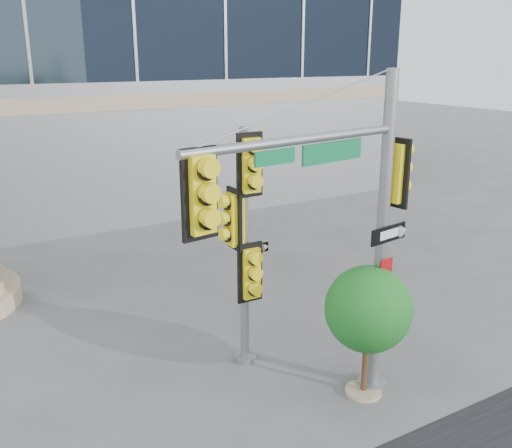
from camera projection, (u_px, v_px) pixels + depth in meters
ground at (285, 404)px, 11.97m from camera, size 120.00×120.00×0.00m
main_signal_pole at (343, 212)px, 10.68m from camera, size 5.26×1.27×6.81m
secondary_signal_pole at (245, 232)px, 12.62m from camera, size 0.95×0.71×5.57m
street_tree at (369, 312)px, 11.85m from camera, size 1.86×1.82×2.90m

